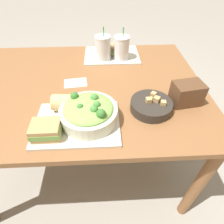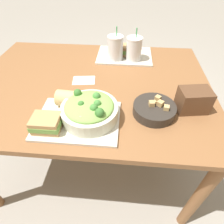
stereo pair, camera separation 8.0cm
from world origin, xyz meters
The scene contains 13 objects.
ground_plane centered at (0.00, 0.00, 0.00)m, with size 12.00×12.00×0.00m, color gray.
dining_table centered at (0.00, 0.00, 0.67)m, with size 1.38×1.01×0.76m.
tray_near centered at (0.00, -0.32, 0.77)m, with size 0.37×0.28×0.01m.
tray_far centered at (0.19, 0.34, 0.77)m, with size 0.37×0.28×0.01m.
salad_bowl centered at (0.05, -0.30, 0.82)m, with size 0.25×0.25×0.11m.
soup_bowl centered at (0.35, -0.23, 0.79)m, with size 0.20×0.20×0.07m.
sandwich_near centered at (-0.12, -0.38, 0.80)m, with size 0.12×0.10×0.06m.
baguette_near centered at (-0.04, -0.22, 0.81)m, with size 0.15×0.09×0.08m.
sandwich_far centered at (0.17, 0.34, 0.80)m, with size 0.12×0.10×0.06m.
drink_cup_dark centered at (0.13, 0.27, 0.84)m, with size 0.10×0.10×0.21m.
drink_cup_red centered at (0.25, 0.27, 0.84)m, with size 0.10×0.10×0.21m.
chip_bag centered at (0.53, -0.19, 0.82)m, with size 0.15×0.12×0.11m.
napkin_folded centered at (-0.04, 0.01, 0.76)m, with size 0.14×0.11×0.00m.
Camera 2 is at (0.21, -0.90, 1.38)m, focal length 30.00 mm.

